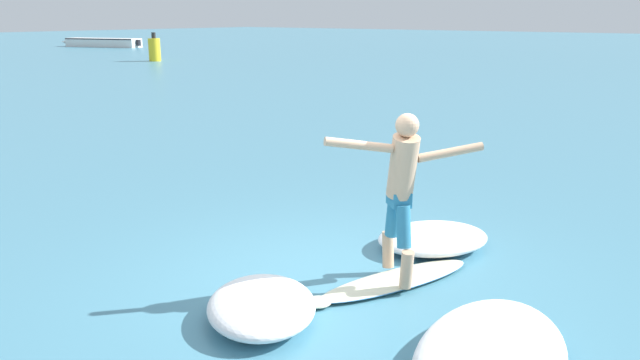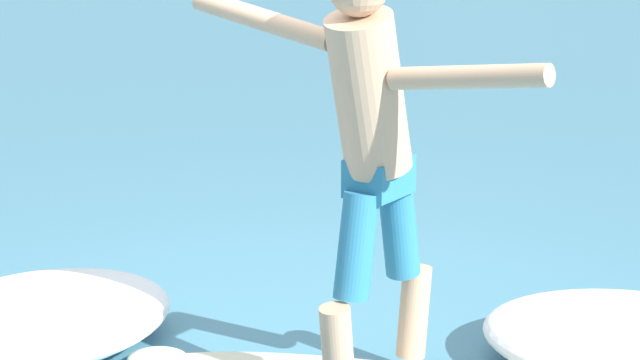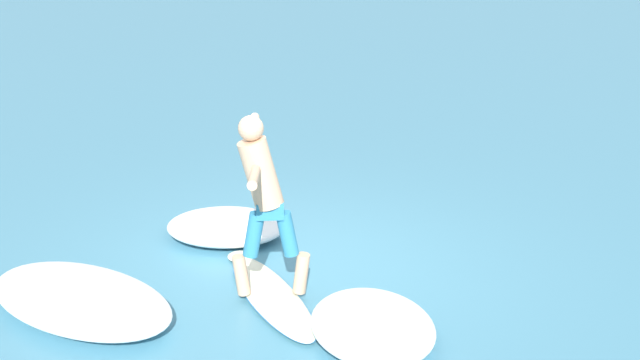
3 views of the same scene
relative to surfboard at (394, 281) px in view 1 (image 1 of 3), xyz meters
name	(u,v)px [view 1 (image 1 of 3)]	position (x,y,z in m)	size (l,w,h in m)	color
ground_plane	(332,281)	(-0.36, 0.56, -0.04)	(200.00, 200.00, 0.00)	teal
surfboard	(394,281)	(0.00, 0.00, 0.00)	(2.15, 1.13, 0.21)	beige
surfer	(402,183)	(-0.01, -0.06, 1.11)	(1.37, 1.14, 1.82)	tan
small_boat_offshore	(101,42)	(27.15, 47.25, 0.38)	(3.66, 8.29, 0.77)	white
channel_marker_buoy	(154,49)	(19.25, 29.25, 0.68)	(0.73, 0.73, 1.75)	yellow
wave_foam_at_tail	(262,306)	(-1.48, 0.56, 0.11)	(1.69, 1.69, 0.29)	white
wave_foam_at_nose	(433,238)	(1.23, 0.19, 0.09)	(1.79, 1.67, 0.26)	white
wave_foam_beside	(491,355)	(-0.99, -1.53, 0.11)	(2.33, 1.60, 0.30)	white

